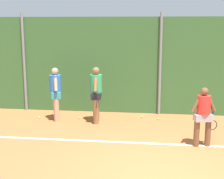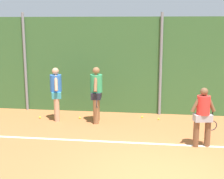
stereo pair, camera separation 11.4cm
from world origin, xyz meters
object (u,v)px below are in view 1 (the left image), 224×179
tennis_ball_3 (79,118)px  player_backcourt_far (56,91)px  tennis_ball_2 (142,117)px  tennis_ball_5 (39,118)px  player_foreground_near (203,114)px  player_midcourt (96,92)px  tennis_ball_0 (158,119)px

tennis_ball_3 → player_backcourt_far: bearing=-163.6°
tennis_ball_2 → tennis_ball_3: same height
player_backcourt_far → tennis_ball_5: (-0.64, 0.09, -0.97)m
player_backcourt_far → tennis_ball_2: player_backcourt_far is taller
tennis_ball_5 → tennis_ball_3: bearing=5.5°
player_foreground_near → tennis_ball_5: size_ratio=24.15×
player_midcourt → tennis_ball_5: size_ratio=27.87×
player_backcourt_far → tennis_ball_5: player_backcourt_far is taller
player_backcourt_far → tennis_ball_2: bearing=82.5°
player_foreground_near → player_backcourt_far: 4.91m
tennis_ball_0 → tennis_ball_3: bearing=-175.4°
player_midcourt → tennis_ball_2: (1.48, 0.67, -1.00)m
player_foreground_near → player_midcourt: 3.63m
player_foreground_near → tennis_ball_0: size_ratio=24.15×
player_foreground_near → tennis_ball_3: bearing=140.0°
tennis_ball_2 → tennis_ball_0: bearing=-16.7°
player_midcourt → tennis_ball_2: size_ratio=27.87×
player_foreground_near → player_midcourt: (-3.16, 1.78, 0.14)m
tennis_ball_0 → tennis_ball_5: bearing=-175.1°
tennis_ball_5 → tennis_ball_2: bearing=8.4°
tennis_ball_0 → tennis_ball_2: size_ratio=1.00×
player_midcourt → player_backcourt_far: size_ratio=1.03×
player_backcourt_far → player_midcourt: bearing=67.7°
tennis_ball_2 → player_foreground_near: bearing=-55.6°
player_foreground_near → tennis_ball_0: (-1.12, 2.28, -0.86)m
player_foreground_near → player_backcourt_far: size_ratio=0.89×
player_backcourt_far → tennis_ball_2: 3.09m
player_midcourt → tennis_ball_5: (-2.02, 0.16, -1.00)m
tennis_ball_0 → tennis_ball_3: size_ratio=1.00×
tennis_ball_5 → player_backcourt_far: bearing=-7.6°
tennis_ball_0 → tennis_ball_3: 2.69m
player_midcourt → tennis_ball_3: player_midcourt is taller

